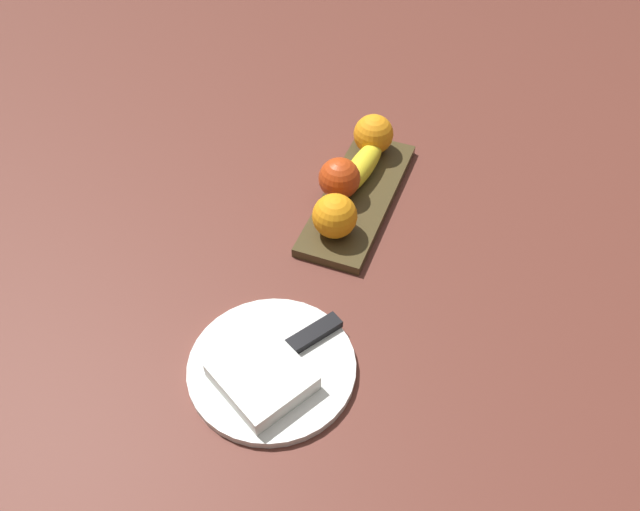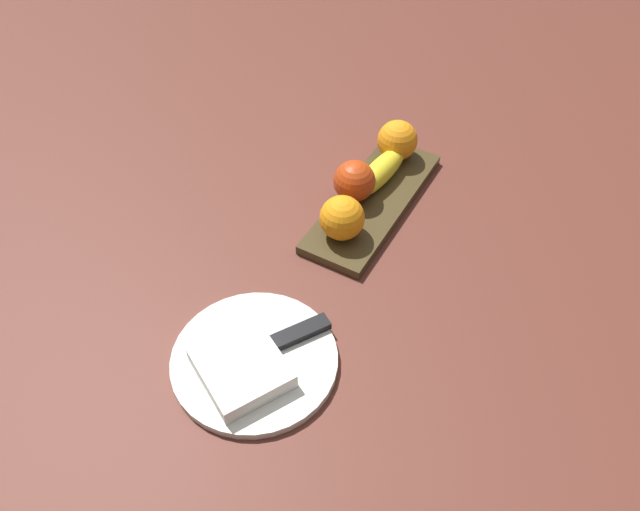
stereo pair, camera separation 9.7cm
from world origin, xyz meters
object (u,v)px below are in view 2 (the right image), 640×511
object	(u,v)px
fruit_tray	(373,202)
orange_near_banana	(397,140)
apple	(354,181)
banana	(381,170)
orange_near_apple	(342,218)
dinner_plate	(255,360)
folded_napkin	(241,368)
knife	(290,337)

from	to	relation	value
fruit_tray	orange_near_banana	world-z (taller)	orange_near_banana
apple	orange_near_banana	world-z (taller)	orange_near_banana
fruit_tray	banana	distance (m)	0.06
fruit_tray	orange_near_banana	distance (m)	0.13
fruit_tray	orange_near_apple	world-z (taller)	orange_near_apple
banana	fruit_tray	bearing A→B (deg)	-162.01
dinner_plate	folded_napkin	size ratio (longest dim) A/B	1.99
knife	orange_near_banana	bearing A→B (deg)	-142.34
orange_near_banana	knife	bearing A→B (deg)	5.42
dinner_plate	folded_napkin	world-z (taller)	folded_napkin
apple	orange_near_banana	xyz separation A→B (m)	(-0.14, 0.02, 0.00)
orange_near_apple	orange_near_banana	xyz separation A→B (m)	(-0.22, -0.01, -0.00)
orange_near_banana	fruit_tray	bearing A→B (deg)	6.88
fruit_tray	orange_near_apple	xyz separation A→B (m)	(0.10, -0.01, 0.04)
banana	folded_napkin	bearing A→B (deg)	-172.97
dinner_plate	knife	distance (m)	0.06
orange_near_banana	folded_napkin	distance (m)	0.52
banana	orange_near_banana	distance (m)	0.07
orange_near_apple	folded_napkin	size ratio (longest dim) A/B	0.62
orange_near_apple	knife	size ratio (longest dim) A/B	0.44
dinner_plate	apple	bearing A→B (deg)	-175.01
fruit_tray	knife	bearing A→B (deg)	4.86
orange_near_apple	apple	bearing A→B (deg)	-164.68
orange_near_banana	knife	world-z (taller)	orange_near_banana
dinner_plate	knife	size ratio (longest dim) A/B	1.41
banana	dinner_plate	world-z (taller)	banana
orange_near_apple	orange_near_banana	distance (m)	0.22
fruit_tray	orange_near_banana	size ratio (longest dim) A/B	4.50
dinner_plate	banana	bearing A→B (deg)	-178.49
apple	fruit_tray	bearing A→B (deg)	112.63
dinner_plate	fruit_tray	bearing A→B (deg)	180.00
fruit_tray	folded_napkin	bearing A→B (deg)	0.00
dinner_plate	knife	xyz separation A→B (m)	(-0.05, 0.03, 0.01)
banana	knife	size ratio (longest dim) A/B	0.98
apple	orange_near_banana	bearing A→B (deg)	173.17
orange_near_apple	folded_napkin	bearing A→B (deg)	1.30
folded_napkin	fruit_tray	bearing A→B (deg)	-180.00
fruit_tray	apple	distance (m)	0.06
orange_near_apple	folded_napkin	xyz separation A→B (m)	(0.29, 0.01, -0.03)
knife	folded_napkin	bearing A→B (deg)	13.54
dinner_plate	orange_near_apple	bearing A→B (deg)	-178.56
orange_near_apple	dinner_plate	world-z (taller)	orange_near_apple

